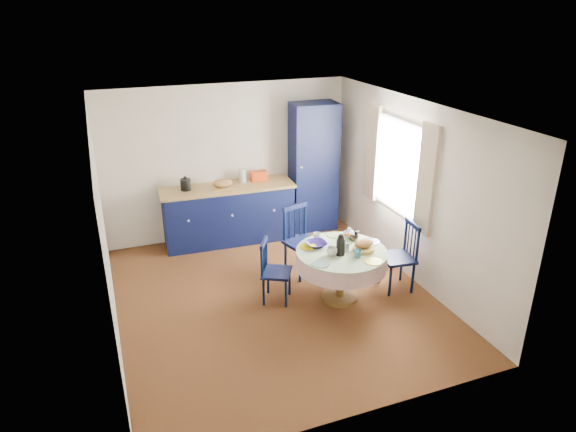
{
  "coord_description": "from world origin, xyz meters",
  "views": [
    {
      "loc": [
        -1.93,
        -5.55,
        3.66
      ],
      "look_at": [
        0.26,
        0.2,
        1.07
      ],
      "focal_mm": 32.0,
      "sensor_mm": 36.0,
      "label": 1
    }
  ],
  "objects_px": {
    "pantry_cabinet": "(313,167)",
    "mug_d": "(317,237)",
    "mug_b": "(358,254)",
    "mug_c": "(354,237)",
    "chair_left": "(274,271)",
    "chair_far": "(301,240)",
    "chair_right": "(400,256)",
    "mug_a": "(332,251)",
    "kitchen_counter": "(228,213)",
    "cobalt_bowl": "(316,244)",
    "dining_table": "(342,259)"
  },
  "relations": [
    {
      "from": "pantry_cabinet",
      "to": "mug_c",
      "type": "xyz_separation_m",
      "value": [
        -0.32,
        -2.1,
        -0.32
      ]
    },
    {
      "from": "dining_table",
      "to": "chair_far",
      "type": "relative_size",
      "value": 1.17
    },
    {
      "from": "mug_d",
      "to": "mug_b",
      "type": "bearing_deg",
      "value": -67.4
    },
    {
      "from": "chair_right",
      "to": "mug_c",
      "type": "relative_size",
      "value": 7.15
    },
    {
      "from": "mug_c",
      "to": "cobalt_bowl",
      "type": "xyz_separation_m",
      "value": [
        -0.54,
        0.01,
        -0.02
      ]
    },
    {
      "from": "mug_d",
      "to": "cobalt_bowl",
      "type": "bearing_deg",
      "value": -116.03
    },
    {
      "from": "dining_table",
      "to": "mug_b",
      "type": "relative_size",
      "value": 11.13
    },
    {
      "from": "mug_a",
      "to": "chair_left",
      "type": "bearing_deg",
      "value": 151.53
    },
    {
      "from": "chair_left",
      "to": "cobalt_bowl",
      "type": "xyz_separation_m",
      "value": [
        0.57,
        -0.06,
        0.31
      ]
    },
    {
      "from": "mug_a",
      "to": "mug_c",
      "type": "height_order",
      "value": "same"
    },
    {
      "from": "pantry_cabinet",
      "to": "chair_left",
      "type": "relative_size",
      "value": 2.53
    },
    {
      "from": "mug_b",
      "to": "mug_c",
      "type": "xyz_separation_m",
      "value": [
        0.18,
        0.45,
        0.0
      ]
    },
    {
      "from": "chair_far",
      "to": "dining_table",
      "type": "bearing_deg",
      "value": -91.09
    },
    {
      "from": "pantry_cabinet",
      "to": "mug_d",
      "type": "bearing_deg",
      "value": -107.86
    },
    {
      "from": "dining_table",
      "to": "chair_far",
      "type": "bearing_deg",
      "value": 104.45
    },
    {
      "from": "chair_left",
      "to": "cobalt_bowl",
      "type": "bearing_deg",
      "value": -66.3
    },
    {
      "from": "dining_table",
      "to": "mug_c",
      "type": "distance_m",
      "value": 0.39
    },
    {
      "from": "dining_table",
      "to": "mug_c",
      "type": "relative_size",
      "value": 8.76
    },
    {
      "from": "chair_right",
      "to": "cobalt_bowl",
      "type": "height_order",
      "value": "chair_right"
    },
    {
      "from": "chair_right",
      "to": "chair_far",
      "type": "bearing_deg",
      "value": -122.2
    },
    {
      "from": "kitchen_counter",
      "to": "pantry_cabinet",
      "type": "relative_size",
      "value": 1.0
    },
    {
      "from": "mug_a",
      "to": "kitchen_counter",
      "type": "bearing_deg",
      "value": 107.34
    },
    {
      "from": "chair_far",
      "to": "mug_c",
      "type": "bearing_deg",
      "value": -67.67
    },
    {
      "from": "mug_b",
      "to": "mug_c",
      "type": "height_order",
      "value": "mug_c"
    },
    {
      "from": "chair_right",
      "to": "cobalt_bowl",
      "type": "xyz_separation_m",
      "value": [
        -1.13,
        0.26,
        0.25
      ]
    },
    {
      "from": "chair_far",
      "to": "mug_d",
      "type": "relative_size",
      "value": 9.39
    },
    {
      "from": "chair_left",
      "to": "chair_far",
      "type": "distance_m",
      "value": 0.84
    },
    {
      "from": "kitchen_counter",
      "to": "mug_d",
      "type": "distance_m",
      "value": 2.02
    },
    {
      "from": "chair_left",
      "to": "chair_right",
      "type": "height_order",
      "value": "chair_right"
    },
    {
      "from": "mug_a",
      "to": "cobalt_bowl",
      "type": "relative_size",
      "value": 0.51
    },
    {
      "from": "chair_far",
      "to": "chair_right",
      "type": "relative_size",
      "value": 1.05
    },
    {
      "from": "mug_d",
      "to": "mug_a",
      "type": "bearing_deg",
      "value": -90.52
    },
    {
      "from": "kitchen_counter",
      "to": "cobalt_bowl",
      "type": "relative_size",
      "value": 8.11
    },
    {
      "from": "mug_b",
      "to": "chair_far",
      "type": "bearing_deg",
      "value": 106.05
    },
    {
      "from": "dining_table",
      "to": "chair_right",
      "type": "height_order",
      "value": "dining_table"
    },
    {
      "from": "chair_right",
      "to": "mug_b",
      "type": "xyz_separation_m",
      "value": [
        -0.77,
        -0.21,
        0.27
      ]
    },
    {
      "from": "mug_a",
      "to": "mug_c",
      "type": "distance_m",
      "value": 0.53
    },
    {
      "from": "pantry_cabinet",
      "to": "mug_a",
      "type": "xyz_separation_m",
      "value": [
        -0.77,
        -2.38,
        -0.32
      ]
    },
    {
      "from": "kitchen_counter",
      "to": "mug_b",
      "type": "relative_size",
      "value": 20.26
    },
    {
      "from": "kitchen_counter",
      "to": "chair_far",
      "type": "bearing_deg",
      "value": -61.37
    },
    {
      "from": "mug_b",
      "to": "mug_a",
      "type": "bearing_deg",
      "value": 148.17
    },
    {
      "from": "mug_a",
      "to": "mug_d",
      "type": "bearing_deg",
      "value": 89.48
    },
    {
      "from": "dining_table",
      "to": "mug_a",
      "type": "relative_size",
      "value": 8.74
    },
    {
      "from": "mug_b",
      "to": "pantry_cabinet",
      "type": "bearing_deg",
      "value": 78.98
    },
    {
      "from": "mug_a",
      "to": "mug_c",
      "type": "relative_size",
      "value": 1.0
    },
    {
      "from": "dining_table",
      "to": "cobalt_bowl",
      "type": "bearing_deg",
      "value": 139.07
    },
    {
      "from": "chair_left",
      "to": "mug_b",
      "type": "xyz_separation_m",
      "value": [
        0.92,
        -0.52,
        0.32
      ]
    },
    {
      "from": "chair_far",
      "to": "mug_d",
      "type": "distance_m",
      "value": 0.51
    },
    {
      "from": "mug_d",
      "to": "cobalt_bowl",
      "type": "distance_m",
      "value": 0.2
    },
    {
      "from": "dining_table",
      "to": "mug_b",
      "type": "height_order",
      "value": "dining_table"
    }
  ]
}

